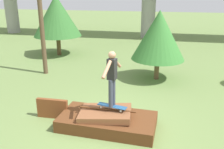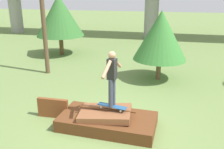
# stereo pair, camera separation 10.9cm
# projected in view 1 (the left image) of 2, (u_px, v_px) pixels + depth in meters

# --- Properties ---
(ground_plane) EXTENTS (80.00, 80.00, 0.00)m
(ground_plane) POSITION_uv_depth(u_px,v_px,m) (108.00, 127.00, 7.10)
(ground_plane) COLOR olive
(scrap_pile) EXTENTS (2.75, 1.47, 0.59)m
(scrap_pile) POSITION_uv_depth(u_px,v_px,m) (107.00, 120.00, 7.03)
(scrap_pile) COLOR #5B3319
(scrap_pile) RESTS_ON ground_plane
(scrap_plank_loose) EXTENTS (0.96, 0.13, 0.61)m
(scrap_plank_loose) POSITION_uv_depth(u_px,v_px,m) (52.00, 109.00, 7.53)
(scrap_plank_loose) COLOR brown
(scrap_plank_loose) RESTS_ON ground_plane
(skateboard) EXTENTS (0.86, 0.36, 0.09)m
(skateboard) POSITION_uv_depth(u_px,v_px,m) (112.00, 106.00, 6.87)
(skateboard) COLOR #23517F
(skateboard) RESTS_ON scrap_pile
(skater) EXTENTS (0.32, 1.15, 1.54)m
(skater) POSITION_uv_depth(u_px,v_px,m) (112.00, 75.00, 6.58)
(skater) COLOR #383D4C
(skater) RESTS_ON skateboard
(tree_behind_left) EXTENTS (2.75, 2.75, 3.47)m
(tree_behind_left) POSITION_uv_depth(u_px,v_px,m) (57.00, 16.00, 14.23)
(tree_behind_left) COLOR brown
(tree_behind_left) RESTS_ON ground_plane
(tree_behind_right) EXTENTS (2.24, 2.24, 2.95)m
(tree_behind_right) POSITION_uv_depth(u_px,v_px,m) (159.00, 35.00, 10.33)
(tree_behind_right) COLOR brown
(tree_behind_right) RESTS_ON ground_plane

